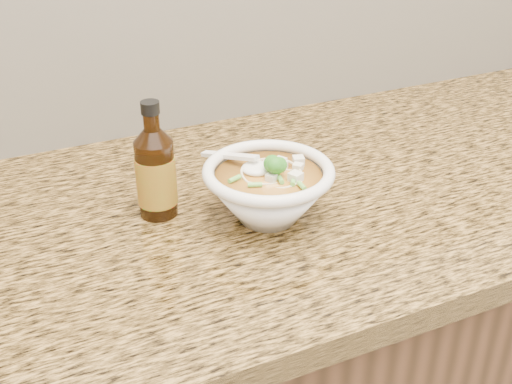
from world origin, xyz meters
name	(u,v)px	position (x,y,z in m)	size (l,w,h in m)	color
counter_slab	(300,196)	(0.00, 1.68, 0.88)	(4.00, 0.68, 0.04)	olive
soup_bowl	(268,192)	(-0.09, 1.61, 0.95)	(0.19, 0.21, 0.11)	white
hot_sauce_bottle	(156,173)	(-0.24, 1.69, 0.97)	(0.07, 0.07, 0.18)	black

